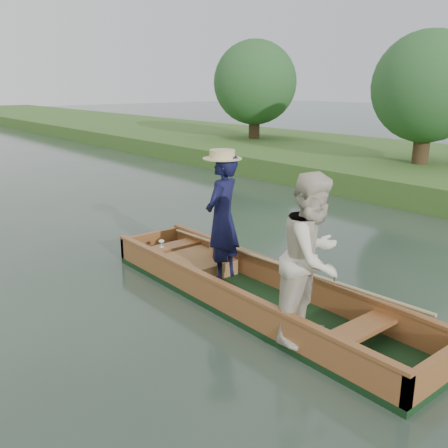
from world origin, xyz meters
TOP-DOWN VIEW (x-y plane):
  - ground at (0.00, 0.00)m, footprint 120.00×120.00m
  - trees_far at (-0.15, 8.09)m, footprint 22.81×13.37m
  - punt at (-0.06, -0.22)m, footprint 1.27×5.00m

SIDE VIEW (x-z plane):
  - ground at x=0.00m, z-range 0.00..0.00m
  - punt at x=-0.06m, z-range -0.27..1.63m
  - trees_far at x=-0.15m, z-range 0.29..4.70m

